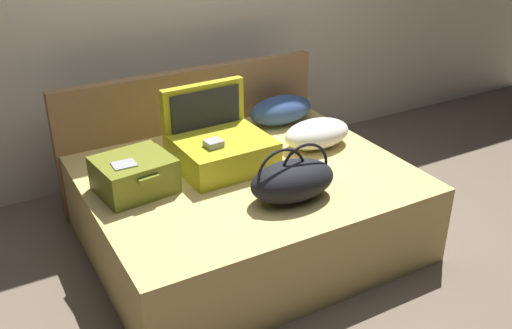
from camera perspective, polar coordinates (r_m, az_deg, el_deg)
ground_plane at (r=3.34m, az=2.46°, el=-10.94°), size 12.00×12.00×0.00m
bed at (r=3.49m, az=-0.92°, el=-4.30°), size 1.83×1.51×0.48m
headboard at (r=4.04m, az=-6.35°, el=3.28°), size 1.87×0.08×0.89m
hard_case_large at (r=3.42m, az=-3.61°, el=1.89°), size 0.55×0.52×0.45m
hard_case_medium at (r=3.21m, az=-12.04°, el=-0.99°), size 0.43×0.40×0.20m
duffel_bag at (r=3.06m, az=3.67°, el=-1.54°), size 0.50×0.31×0.31m
pillow_near_headboard at (r=3.69m, az=6.08°, el=3.08°), size 0.48×0.31×0.18m
pillow_center_head at (r=4.04m, az=2.49°, el=5.45°), size 0.51×0.32×0.19m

